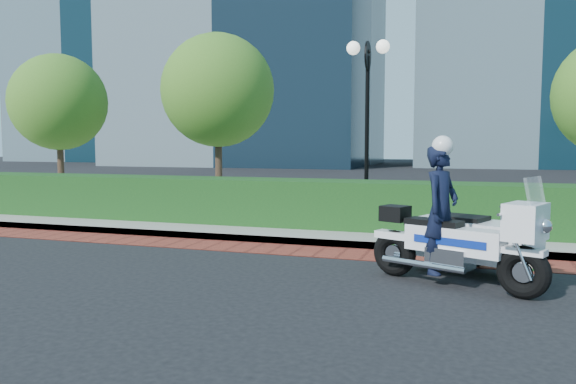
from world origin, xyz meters
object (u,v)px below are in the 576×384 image
(lamppost, at_px, (367,101))
(tree_a, at_px, (59,102))
(tree_b, at_px, (218,91))
(police_motorcycle, at_px, (459,231))

(lamppost, bearing_deg, tree_a, 172.59)
(tree_b, bearing_deg, tree_a, 180.00)
(lamppost, height_order, tree_b, tree_b)
(tree_a, bearing_deg, tree_b, 0.00)
(lamppost, distance_m, police_motorcycle, 6.01)
(tree_b, relative_size, police_motorcycle, 2.03)
(police_motorcycle, bearing_deg, lamppost, 137.33)
(tree_b, height_order, police_motorcycle, tree_b)
(lamppost, relative_size, police_motorcycle, 1.74)
(tree_a, height_order, police_motorcycle, tree_a)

